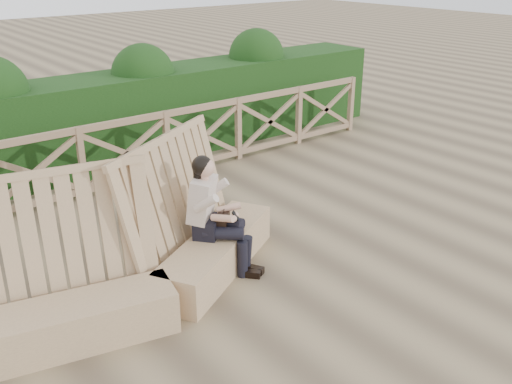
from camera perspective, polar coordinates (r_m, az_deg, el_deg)
ground at (r=6.53m, az=1.46°, el=-8.61°), size 60.00×60.00×0.00m
bench at (r=6.06m, az=-11.17°, el=-7.46°), size 3.89×1.66×1.56m
woman at (r=6.38m, az=-4.31°, el=-1.93°), size 0.74×0.85×1.39m
guardrail at (r=9.02m, az=-12.84°, el=3.82°), size 10.10×0.09×1.10m
hedge at (r=10.02m, az=-16.00°, el=6.58°), size 12.00×1.20×1.50m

